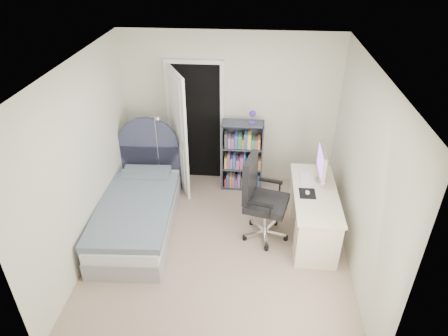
# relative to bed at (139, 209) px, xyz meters

# --- Properties ---
(room_shell) EXTENTS (3.50, 3.70, 2.60)m
(room_shell) POSITION_rel_bed_xyz_m (1.20, -0.36, 0.96)
(room_shell) COLOR gray
(room_shell) RESTS_ON ground
(door) EXTENTS (0.92, 0.75, 2.06)m
(door) POSITION_rel_bed_xyz_m (0.50, 1.18, 0.74)
(door) COLOR black
(door) RESTS_ON ground
(bed) EXTENTS (1.10, 2.15, 1.30)m
(bed) POSITION_rel_bed_xyz_m (0.00, 0.00, 0.00)
(bed) COLOR gray
(bed) RESTS_ON ground
(nightstand) EXTENTS (0.36, 0.36, 0.54)m
(nightstand) POSITION_rel_bed_xyz_m (0.08, 1.14, 0.06)
(nightstand) COLOR tan
(nightstand) RESTS_ON ground
(floor_lamp) EXTENTS (0.19, 0.19, 1.35)m
(floor_lamp) POSITION_rel_bed_xyz_m (0.12, 0.92, 0.26)
(floor_lamp) COLOR silver
(floor_lamp) RESTS_ON ground
(bookcase) EXTENTS (0.66, 0.28, 1.40)m
(bookcase) POSITION_rel_bed_xyz_m (1.43, 1.15, 0.24)
(bookcase) COLOR #393F4E
(bookcase) RESTS_ON ground
(desk) EXTENTS (0.59, 1.47, 1.20)m
(desk) POSITION_rel_bed_xyz_m (2.47, 0.04, 0.10)
(desk) COLOR #EFE4C8
(desk) RESTS_ON ground
(office_chair) EXTENTS (0.67, 0.69, 1.23)m
(office_chair) POSITION_rel_bed_xyz_m (1.72, -0.05, 0.38)
(office_chair) COLOR silver
(office_chair) RESTS_ON ground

